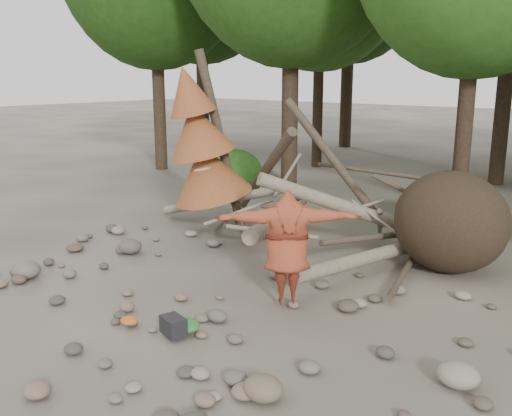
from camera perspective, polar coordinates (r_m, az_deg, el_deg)
The scene contains 13 objects.
ground at distance 9.70m, azimuth -6.01°, elevation -9.61°, with size 120.00×120.00×0.00m, color #514C44.
deadfall_pile at distance 11.70m, azimuth 16.09°, elevation -1.14°, with size 8.55×5.24×3.30m.
dead_conifer at distance 13.63m, azimuth -5.42°, elevation 6.27°, with size 2.06×2.16×4.35m.
bush_left at distance 18.21m, azimuth -2.22°, elevation 3.66°, with size 1.80×1.80×1.44m, color #224B14.
bush_mid at distance 15.46m, azimuth 17.14°, elevation 0.73°, with size 1.40×1.40×1.12m, color #2D601B.
frisbee_thrower at distance 9.25m, azimuth 3.12°, elevation -3.92°, with size 2.97×2.00×2.12m.
backpack at distance 8.57m, azimuth -8.25°, elevation -11.93°, with size 0.39×0.26×0.26m, color black.
cloth_green at distance 8.69m, azimuth -7.11°, elevation -11.83°, with size 0.49×0.41×0.18m, color #2E6E2C.
cloth_orange at distance 9.05m, azimuth -12.54°, elevation -11.22°, with size 0.31×0.25×0.11m, color #BF5720.
boulder_front_left at distance 11.62m, azimuth -22.00°, elevation -5.73°, with size 0.57×0.51×0.34m, color #6A6458.
boulder_front_right at distance 7.05m, azimuth 0.69°, elevation -17.57°, with size 0.50×0.45×0.30m, color brown.
boulder_mid_right at distance 7.70m, azimuth 19.56°, elevation -15.47°, with size 0.52×0.47×0.31m, color gray.
boulder_mid_left at distance 12.52m, azimuth -12.51°, elevation -3.75°, with size 0.54×0.49×0.32m, color #575049.
Camera 1 is at (6.40, -6.25, 3.76)m, focal length 40.00 mm.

